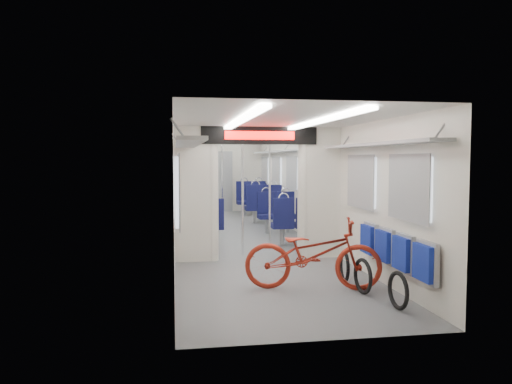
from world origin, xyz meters
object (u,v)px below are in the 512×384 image
Objects in this scene: stanchion_far_left at (222,183)px; bike_hoop_b at (363,278)px; stanchion_near_right at (270,190)px; bike_hoop_a at (398,293)px; seat_bay_far_right at (257,199)px; flip_bench at (394,249)px; stanchion_far_right at (242,183)px; stanchion_near_left at (243,192)px; seat_bay_near_right at (285,214)px; seat_bay_near_left at (199,215)px; bicycle at (313,254)px; bike_hoop_c at (344,268)px; seat_bay_far_left at (194,202)px.

bike_hoop_b is at bearing -78.77° from stanchion_far_left.
stanchion_near_right is (-0.60, 3.31, 0.94)m from bike_hoop_b.
bike_hoop_a is 0.97× the size of bike_hoop_b.
stanchion_far_left is at bearing 102.36° from stanchion_near_right.
stanchion_far_left is at bearing -121.03° from seat_bay_far_right.
flip_bench is 0.90× the size of stanchion_far_right.
seat_bay_far_right is 5.56m from stanchion_near_left.
bike_hoop_a is 5.30m from seat_bay_near_right.
seat_bay_far_right is at bearing 69.76° from stanchion_far_right.
seat_bay_near_right is 0.88× the size of stanchion_near_right.
seat_bay_near_left reaches higher than flip_bench.
flip_bench is at bearing -73.47° from stanchion_near_right.
stanchion_near_right is at bearing -46.61° from seat_bay_near_left.
bicycle is 4.29m from seat_bay_near_right.
seat_bay_near_right reaches higher than bike_hoop_c.
flip_bench is 4.64m from seat_bay_near_right.
stanchion_far_right is (0.47, 3.53, 0.00)m from stanchion_near_left.
bike_hoop_c is at bearing -90.04° from seat_bay_far_right.
stanchion_far_right is at bearing 96.85° from bike_hoop_c.
stanchion_near_left is (-1.18, 2.85, 0.94)m from bike_hoop_b.
seat_bay_near_right is (-0.17, 5.29, 0.33)m from bike_hoop_a.
stanchion_far_right is (1.18, -1.36, 0.58)m from seat_bay_far_left.
bicycle is at bearing -89.62° from stanchion_near_right.
stanchion_far_right is at bearing 15.22° from stanchion_far_left.
stanchion_near_left and stanchion_near_right have the same top height.
stanchion_far_left is at bearing 102.23° from bike_hoop_c.
flip_bench is at bearing -84.82° from seat_bay_near_right.
stanchion_near_left is (-1.16, -5.41, 0.57)m from seat_bay_far_right.
bike_hoop_b is 0.23× the size of seat_bay_near_right.
bike_hoop_b is 0.23× the size of seat_bay_near_left.
stanchion_far_right is at bearing 99.84° from flip_bench.
stanchion_near_left is (-1.16, -1.73, 0.61)m from seat_bay_near_right.
seat_bay_far_left is 0.98× the size of stanchion_far_right.
bike_hoop_b is (-0.15, 0.71, 0.01)m from bike_hoop_a.
seat_bay_far_right is at bearing 92.89° from flip_bench.
bike_hoop_b is 3.49m from stanchion_near_right.
stanchion_near_left is at bearing 27.06° from bicycle.
stanchion_near_left is 3.56m from stanchion_far_right.
flip_bench is 8.10m from seat_bay_far_left.
bike_hoop_c is at bearing -47.33° from bicycle.
stanchion_near_right is at bearing -77.64° from stanchion_far_left.
seat_bay_far_right is (1.87, 0.52, 0.01)m from seat_bay_far_left.
bike_hoop_a is at bearing -76.39° from seat_bay_far_left.
bike_hoop_c is 0.20× the size of stanchion_near_left.
bike_hoop_c is 0.20× the size of seat_bay_far_right.
flip_bench is at bearing -75.39° from stanchion_far_left.
stanchion_far_right reaches higher than seat_bay_far_left.
seat_bay_far_right is at bearing 77.84° from stanchion_near_left.
seat_bay_near_right is 2.02m from stanchion_far_right.
seat_bay_far_right is at bearing 62.38° from seat_bay_near_left.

